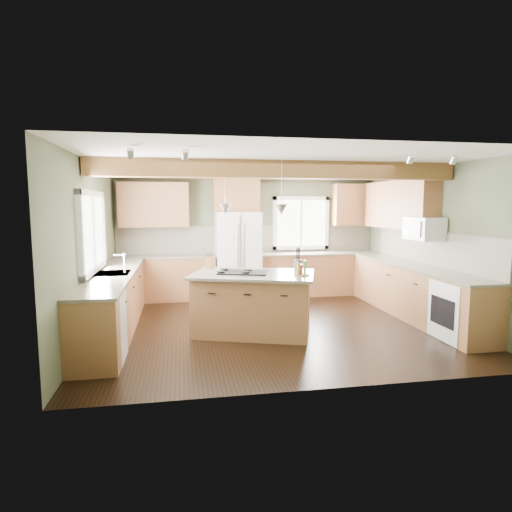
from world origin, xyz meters
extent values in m
plane|color=black|center=(0.00, 0.00, 0.00)|extent=(5.60, 5.60, 0.00)
plane|color=silver|center=(0.00, 0.00, 2.60)|extent=(5.60, 5.60, 0.00)
plane|color=#444B35|center=(0.00, 2.50, 1.30)|extent=(5.60, 0.00, 5.60)
plane|color=#444B35|center=(-2.80, 0.00, 1.30)|extent=(0.00, 5.00, 5.00)
plane|color=#444B35|center=(2.80, 0.00, 1.30)|extent=(0.00, 5.00, 5.00)
cube|color=brown|center=(0.00, -0.35, 2.47)|extent=(5.55, 0.26, 0.26)
cube|color=brown|center=(0.00, 2.40, 2.54)|extent=(5.55, 0.20, 0.10)
cube|color=brown|center=(0.00, 2.48, 1.21)|extent=(5.58, 0.03, 0.58)
cube|color=brown|center=(2.78, 0.05, 1.21)|extent=(0.03, 3.70, 0.58)
cube|color=brown|center=(-1.79, 2.20, 0.44)|extent=(2.02, 0.60, 0.88)
cube|color=#443D32|center=(-1.79, 2.20, 0.90)|extent=(2.06, 0.64, 0.04)
cube|color=brown|center=(1.49, 2.20, 0.44)|extent=(2.62, 0.60, 0.88)
cube|color=#443D32|center=(1.49, 2.20, 0.90)|extent=(2.66, 0.64, 0.04)
cube|color=brown|center=(-2.50, 0.05, 0.44)|extent=(0.60, 3.70, 0.88)
cube|color=#443D32|center=(-2.50, 0.05, 0.90)|extent=(0.64, 3.74, 0.04)
cube|color=brown|center=(2.50, 0.05, 0.44)|extent=(0.60, 3.70, 0.88)
cube|color=#443D32|center=(2.50, 0.05, 0.90)|extent=(0.64, 3.74, 0.04)
cube|color=brown|center=(-1.99, 2.33, 1.95)|extent=(1.40, 0.35, 0.90)
cube|color=brown|center=(-0.30, 2.33, 2.15)|extent=(0.96, 0.35, 0.70)
cube|color=brown|center=(2.62, 0.90, 1.95)|extent=(0.35, 2.20, 0.90)
cube|color=brown|center=(2.30, 2.33, 1.95)|extent=(0.90, 0.35, 0.90)
cube|color=white|center=(-2.78, 0.05, 1.55)|extent=(0.04, 1.60, 1.05)
cube|color=white|center=(1.15, 2.48, 1.55)|extent=(1.10, 0.04, 1.00)
cube|color=#262628|center=(-2.50, 0.05, 0.91)|extent=(0.50, 0.65, 0.03)
cylinder|color=#B2B2B7|center=(-2.32, 0.05, 1.05)|extent=(0.02, 0.02, 0.28)
cube|color=white|center=(-2.49, -1.25, 0.43)|extent=(0.60, 0.60, 0.84)
cube|color=white|center=(2.49, -1.25, 0.43)|extent=(0.60, 0.72, 0.84)
cube|color=white|center=(2.58, -0.05, 1.55)|extent=(0.40, 0.70, 0.38)
cone|color=#B2B2B7|center=(-0.80, -0.21, 1.88)|extent=(0.18, 0.18, 0.16)
cone|color=#B2B2B7|center=(0.00, -0.48, 1.88)|extent=(0.18, 0.18, 0.16)
cube|color=white|center=(-0.30, 2.12, 0.90)|extent=(0.90, 0.74, 1.80)
cube|color=brown|center=(-0.40, -0.35, 0.44)|extent=(1.94, 1.52, 0.88)
cube|color=#443D32|center=(-0.40, -0.35, 0.90)|extent=(2.08, 1.66, 0.04)
cube|color=black|center=(-0.53, -0.30, 0.93)|extent=(0.85, 0.70, 0.02)
cube|color=brown|center=(-1.02, 0.23, 1.02)|extent=(0.14, 0.12, 0.19)
cylinder|color=#423A35|center=(0.36, -0.15, 1.00)|extent=(0.17, 0.17, 0.17)
camera|label=1|loc=(-1.48, -6.65, 1.95)|focal=30.00mm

